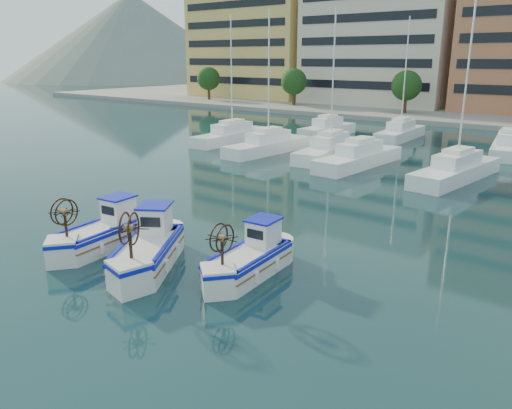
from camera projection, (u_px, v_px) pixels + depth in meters
The scene contains 6 objects.
ground at pixel (210, 273), 18.87m from camera, with size 300.00×300.00×0.00m, color #1A3D44.
hill_west at pixel (136, 79), 184.55m from camera, with size 180.00×180.00×60.00m, color slate.
yacht_marina at pixel (404, 148), 41.73m from camera, with size 39.55×23.94×11.50m.
fishing_boat_a at pixel (103, 232), 21.19m from camera, with size 2.12×4.26×2.60m.
fishing_boat_b at pixel (149, 248), 19.28m from camera, with size 3.84×4.59×2.80m.
fishing_boat_c at pixel (250, 257), 18.58m from camera, with size 1.92×4.04×2.48m.
Camera 1 is at (12.04, -12.62, 7.85)m, focal length 35.00 mm.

